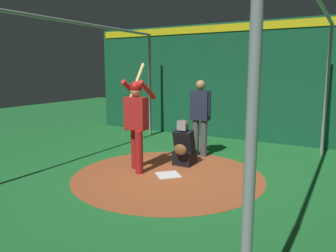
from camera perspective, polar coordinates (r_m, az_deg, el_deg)
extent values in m
plane|color=#1E6B2D|center=(6.28, 0.00, -8.56)|extent=(25.29, 25.29, 0.00)
cylinder|color=#9E4C28|center=(6.28, 0.00, -8.54)|extent=(3.58, 3.58, 0.01)
cube|color=white|center=(6.28, 0.00, -8.46)|extent=(0.59, 0.59, 0.01)
cylinder|color=maroon|center=(6.31, -5.03, -4.58)|extent=(0.15, 0.15, 0.83)
cylinder|color=maroon|center=(6.65, -5.78, -3.83)|extent=(0.15, 0.15, 0.83)
cube|color=#B21E1E|center=(6.35, -5.52, 2.19)|extent=(0.22, 0.44, 0.62)
cylinder|color=#B21E1E|center=(6.27, -3.57, 6.27)|extent=(0.51, 0.09, 0.39)
cylinder|color=#B21E1E|center=(6.50, -6.52, 6.35)|extent=(0.51, 0.09, 0.39)
sphere|color=tan|center=(6.30, -5.59, 6.12)|extent=(0.22, 0.22, 0.22)
sphere|color=#A51414|center=(6.30, -5.60, 6.66)|extent=(0.24, 0.24, 0.24)
cylinder|color=tan|center=(6.55, -5.45, 7.63)|extent=(0.54, 0.06, 0.73)
cube|color=black|center=(6.96, 2.90, -5.46)|extent=(0.40, 0.40, 0.30)
cube|color=black|center=(6.84, 2.78, -2.56)|extent=(0.31, 0.40, 0.48)
sphere|color=brown|center=(6.75, 2.73, 0.17)|extent=(0.22, 0.22, 0.22)
cube|color=gray|center=(6.67, 2.34, 0.04)|extent=(0.03, 0.20, 0.20)
ellipsoid|color=brown|center=(6.59, 2.14, -4.10)|extent=(0.12, 0.28, 0.22)
cylinder|color=#4C4C51|center=(7.54, 6.22, -2.16)|extent=(0.15, 0.15, 0.84)
cylinder|color=#4C4C51|center=(7.62, 4.84, -2.01)|extent=(0.15, 0.15, 0.84)
cube|color=#1E2338|center=(7.46, 5.62, 3.61)|extent=(0.22, 0.42, 0.67)
cylinder|color=#1E2338|center=(7.38, 7.06, 3.93)|extent=(0.09, 0.09, 0.56)
cylinder|color=#1E2338|center=(7.54, 4.22, 4.10)|extent=(0.09, 0.09, 0.56)
sphere|color=#9E704C|center=(7.43, 5.68, 7.10)|extent=(0.22, 0.22, 0.22)
cube|color=#145133|center=(9.53, 11.65, 7.50)|extent=(0.20, 9.29, 3.25)
cube|color=yellow|center=(9.49, 11.75, 16.42)|extent=(0.03, 9.10, 0.20)
cylinder|color=gray|center=(9.87, -3.15, 6.92)|extent=(0.08, 0.08, 2.96)
cylinder|color=gray|center=(8.33, 25.75, 5.42)|extent=(0.08, 0.08, 2.96)
cylinder|color=gray|center=(2.21, 14.15, -3.75)|extent=(0.08, 0.08, 2.96)
cylinder|color=gray|center=(7.49, -16.80, 16.94)|extent=(6.22, 0.07, 0.07)
cube|color=olive|center=(11.00, -6.52, 2.18)|extent=(0.70, 0.04, 1.05)
cylinder|color=black|center=(11.18, -5.51, 1.90)|extent=(0.06, 0.19, 0.88)
cylinder|color=olive|center=(11.09, -5.86, 1.63)|extent=(0.06, 0.13, 0.81)
cylinder|color=olive|center=(10.98, -6.23, 1.76)|extent=(0.06, 0.12, 0.89)
cylinder|color=tan|center=(10.89, -6.60, 1.64)|extent=(0.06, 0.20, 0.88)
cylinder|color=olive|center=(10.80, -6.97, 1.40)|extent=(0.06, 0.14, 0.82)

